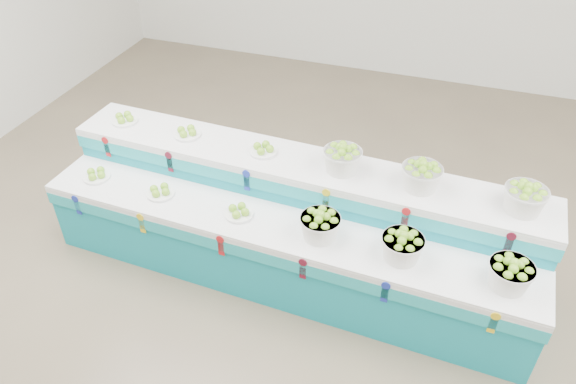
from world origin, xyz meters
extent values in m
plane|color=brown|center=(0.00, 0.00, 0.00)|extent=(10.00, 10.00, 0.00)
cylinder|color=white|center=(-2.61, 0.39, 0.77)|extent=(0.26, 0.26, 0.10)
cylinder|color=white|center=(-1.92, 0.36, 0.77)|extent=(0.26, 0.26, 0.10)
cylinder|color=white|center=(-1.16, 0.32, 0.77)|extent=(0.26, 0.26, 0.10)
cylinder|color=white|center=(-2.58, 0.92, 1.07)|extent=(0.26, 0.26, 0.10)
cylinder|color=white|center=(-1.90, 0.89, 1.07)|extent=(0.26, 0.26, 0.10)
cylinder|color=white|center=(-1.14, 0.86, 1.07)|extent=(0.26, 0.26, 0.10)
camera|label=1|loc=(0.37, -2.86, 3.69)|focal=33.90mm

